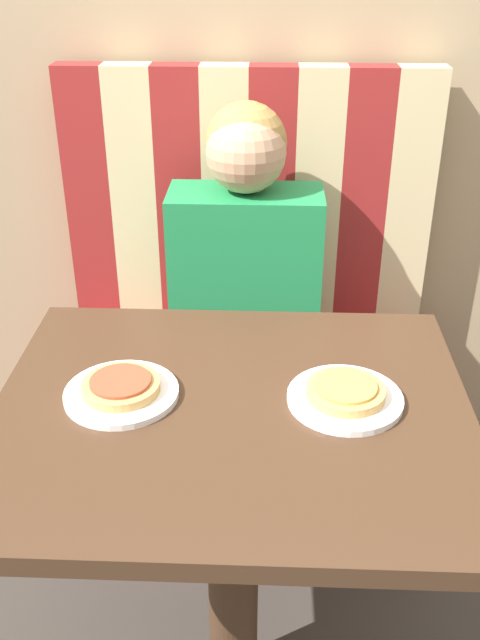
# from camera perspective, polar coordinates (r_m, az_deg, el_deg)

# --- Properties ---
(booth_seat) EXTENTS (1.00, 0.52, 0.43)m
(booth_seat) POSITION_cam_1_polar(r_m,az_deg,el_deg) (2.08, 0.38, -7.89)
(booth_seat) COLOR maroon
(booth_seat) RESTS_ON ground_plane
(booth_backrest) EXTENTS (1.00, 0.07, 0.73)m
(booth_backrest) POSITION_cam_1_polar(r_m,az_deg,el_deg) (2.00, 0.66, 9.42)
(booth_backrest) COLOR maroon
(booth_backrest) RESTS_ON booth_seat
(dining_table) EXTENTS (0.82, 0.69, 0.74)m
(dining_table) POSITION_cam_1_polar(r_m,az_deg,el_deg) (1.29, -0.62, -11.10)
(dining_table) COLOR #422B1C
(dining_table) RESTS_ON ground_plane
(person) EXTENTS (0.38, 0.22, 0.68)m
(person) POSITION_cam_1_polar(r_m,az_deg,el_deg) (1.80, 0.44, 6.32)
(person) COLOR #1E8447
(person) RESTS_ON booth_seat
(plate_left) EXTENTS (0.20, 0.20, 0.01)m
(plate_left) POSITION_cam_1_polar(r_m,az_deg,el_deg) (1.26, -9.46, -5.81)
(plate_left) COLOR white
(plate_left) RESTS_ON dining_table
(plate_right) EXTENTS (0.20, 0.20, 0.01)m
(plate_right) POSITION_cam_1_polar(r_m,az_deg,el_deg) (1.24, 8.39, -6.24)
(plate_right) COLOR white
(plate_right) RESTS_ON dining_table
(pizza_left) EXTENTS (0.14, 0.14, 0.02)m
(pizza_left) POSITION_cam_1_polar(r_m,az_deg,el_deg) (1.25, -9.52, -5.19)
(pizza_left) COLOR tan
(pizza_left) RESTS_ON plate_left
(pizza_right) EXTENTS (0.14, 0.14, 0.02)m
(pizza_right) POSITION_cam_1_polar(r_m,az_deg,el_deg) (1.23, 8.45, -5.62)
(pizza_right) COLOR tan
(pizza_right) RESTS_ON plate_right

